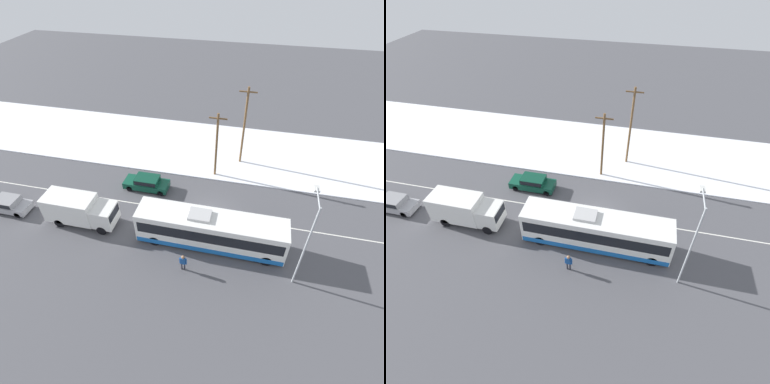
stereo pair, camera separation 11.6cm
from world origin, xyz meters
TOP-DOWN VIEW (x-y plane):
  - ground_plane at (0.00, 0.00)m, footprint 120.00×120.00m
  - snow_lot at (0.00, 11.38)m, footprint 80.00×12.04m
  - lane_marking_center at (0.00, 0.00)m, footprint 60.00×0.12m
  - city_bus at (0.54, -3.34)m, footprint 12.33×2.57m
  - box_truck at (-11.39, -3.38)m, footprint 6.45×2.30m
  - sedan_car at (-7.13, 2.48)m, footprint 4.62×1.80m
  - parked_car_near_truck at (-18.92, -3.47)m, footprint 4.01×1.80m
  - pedestrian_at_stop at (-1.04, -6.40)m, footprint 0.60×0.27m
  - streetlamp at (7.39, -5.22)m, footprint 0.36×2.43m
  - utility_pole_roadside at (-0.63, 6.31)m, footprint 1.80×0.24m
  - utility_pole_snowlot at (1.82, 9.38)m, footprint 1.80×0.24m

SIDE VIEW (x-z plane):
  - ground_plane at x=0.00m, z-range 0.00..0.00m
  - lane_marking_center at x=0.00m, z-range 0.00..0.00m
  - snow_lot at x=0.00m, z-range 0.00..0.12m
  - parked_car_near_truck at x=-18.92m, z-range 0.07..1.48m
  - sedan_car at x=-7.13m, z-range 0.07..1.51m
  - pedestrian_at_stop at x=-1.04m, z-range 0.19..1.87m
  - box_truck at x=-11.39m, z-range 0.16..3.03m
  - city_bus at x=0.54m, z-range -0.04..3.34m
  - utility_pole_roadside at x=-0.63m, z-range 0.18..7.51m
  - utility_pole_snowlot at x=1.82m, z-range 0.19..9.12m
  - streetlamp at x=7.39m, z-range 0.98..8.87m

